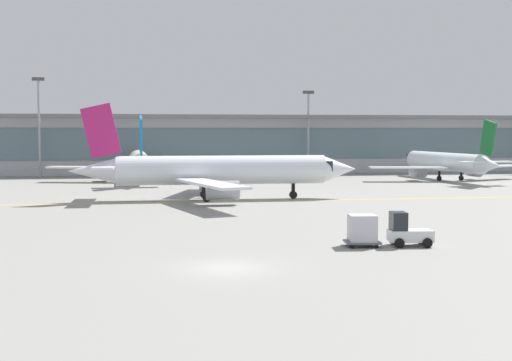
{
  "coord_description": "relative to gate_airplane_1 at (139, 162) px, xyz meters",
  "views": [
    {
      "loc": [
        -3.9,
        -34.25,
        7.02
      ],
      "look_at": [
        4.72,
        19.98,
        3.0
      ],
      "focal_mm": 47.67,
      "sensor_mm": 36.0,
      "label": 1
    }
  ],
  "objects": [
    {
      "name": "apron_light_mast_2",
      "position": [
        26.77,
        10.29,
        4.71
      ],
      "size": [
        1.8,
        0.36,
        13.46
      ],
      "color": "gray",
      "rests_on": "ground_plane"
    },
    {
      "name": "cargo_dolly_lead",
      "position": [
        14.05,
        -57.29,
        -1.64
      ],
      "size": [
        2.26,
        1.82,
        1.94
      ],
      "rotation": [
        0.0,
        0.0,
        -0.11
      ],
      "color": "#595B60",
      "rests_on": "ground_plane"
    },
    {
      "name": "ground_plane",
      "position": [
        5.16,
        -62.42,
        -2.7
      ],
      "size": [
        400.0,
        400.0,
        0.0
      ],
      "primitive_type": "plane",
      "color": "gray"
    },
    {
      "name": "gate_airplane_2",
      "position": [
        43.24,
        -5.4,
        -0.14
      ],
      "size": [
        23.84,
        25.76,
        8.53
      ],
      "rotation": [
        0.0,
        0.0,
        1.67
      ],
      "color": "white",
      "rests_on": "ground_plane"
    },
    {
      "name": "gate_airplane_1",
      "position": [
        0.0,
        0.0,
        0.0
      ],
      "size": [
        25.26,
        27.14,
        9.0
      ],
      "rotation": [
        0.0,
        0.0,
        1.61
      ],
      "color": "silver",
      "rests_on": "ground_plane"
    },
    {
      "name": "taxiing_regional_jet",
      "position": [
        8.29,
        -27.83,
        0.24
      ],
      "size": [
        29.5,
        27.51,
        9.8
      ],
      "rotation": [
        0.0,
        0.0,
        -0.01
      ],
      "color": "silver",
      "rests_on": "ground_plane"
    },
    {
      "name": "terminal_concourse",
      "position": [
        5.16,
        16.56,
        2.22
      ],
      "size": [
        178.76,
        11.0,
        9.6
      ],
      "color": "#B2B7BC",
      "rests_on": "ground_plane"
    },
    {
      "name": "taxiway_centreline_stripe",
      "position": [
        8.67,
        -29.83,
        -2.69
      ],
      "size": [
        110.0,
        1.5,
        0.01
      ],
      "primitive_type": "cube",
      "rotation": [
        0.0,
        0.0,
        -0.01
      ],
      "color": "yellow",
      "rests_on": "ground_plane"
    },
    {
      "name": "baggage_tug",
      "position": [
        16.77,
        -57.59,
        -1.81
      ],
      "size": [
        2.74,
        1.86,
        2.1
      ],
      "rotation": [
        0.0,
        0.0,
        -0.11
      ],
      "color": "silver",
      "rests_on": "ground_plane"
    },
    {
      "name": "apron_light_mast_1",
      "position": [
        -14.84,
        9.04,
        5.48
      ],
      "size": [
        1.8,
        0.36,
        14.98
      ],
      "color": "gray",
      "rests_on": "ground_plane"
    }
  ]
}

